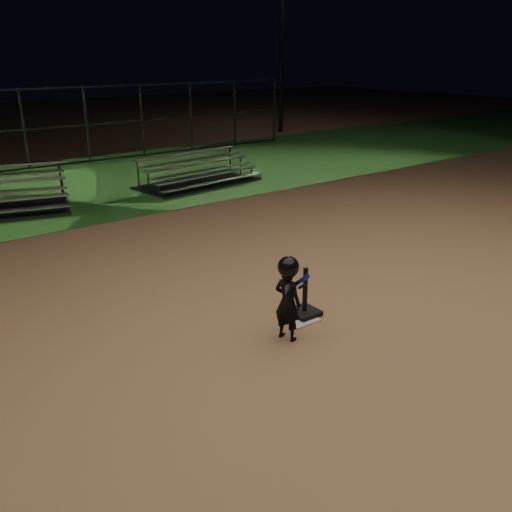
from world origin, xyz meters
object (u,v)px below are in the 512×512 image
at_px(bleacher_right, 199,178).
at_px(light_pole_right, 283,17).
at_px(batting_tee, 305,306).
at_px(child_batter, 288,296).
at_px(home_plate, 299,319).

relative_size(bleacher_right, light_pole_right, 0.43).
relative_size(batting_tee, bleacher_right, 0.20).
height_order(child_batter, light_pole_right, light_pole_right).
bearing_deg(light_pole_right, bleacher_right, -141.52).
bearing_deg(home_plate, light_pole_right, 51.23).
bearing_deg(child_batter, bleacher_right, -41.35).
bearing_deg(light_pole_right, child_batter, -129.29).
xyz_separation_m(home_plate, child_batter, (-0.48, -0.31, 0.60)).
height_order(batting_tee, light_pole_right, light_pole_right).
distance_m(child_batter, bleacher_right, 9.07).
bearing_deg(home_plate, child_batter, -146.99).
xyz_separation_m(batting_tee, light_pole_right, (11.86, 14.90, 4.80)).
relative_size(home_plate, batting_tee, 0.63).
bearing_deg(child_batter, batting_tee, -77.56).
height_order(bleacher_right, light_pole_right, light_pole_right).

